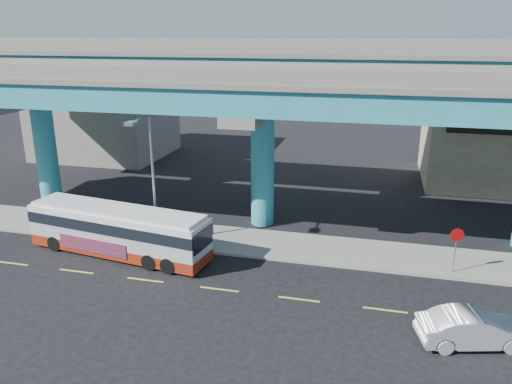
% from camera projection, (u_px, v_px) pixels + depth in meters
% --- Properties ---
extents(ground, '(120.00, 120.00, 0.00)m').
position_uv_depth(ground, '(221.00, 286.00, 25.03)').
color(ground, black).
rests_on(ground, ground).
extents(sidewalk, '(70.00, 4.00, 0.15)m').
position_uv_depth(sidewalk, '(249.00, 242.00, 30.08)').
color(sidewalk, gray).
rests_on(sidewalk, ground).
extents(lane_markings, '(58.00, 0.12, 0.01)m').
position_uv_depth(lane_markings, '(219.00, 289.00, 24.75)').
color(lane_markings, '#D8C64C').
rests_on(lane_markings, ground).
extents(viaduct, '(52.00, 12.40, 11.70)m').
position_uv_depth(viaduct, '(263.00, 84.00, 30.62)').
color(viaduct, teal).
rests_on(viaduct, ground).
extents(building_concrete, '(12.00, 10.00, 9.00)m').
position_uv_depth(building_concrete, '(104.00, 111.00, 50.40)').
color(building_concrete, gray).
rests_on(building_concrete, ground).
extents(transit_bus, '(11.13, 3.92, 2.80)m').
position_uv_depth(transit_bus, '(118.00, 229.00, 28.19)').
color(transit_bus, maroon).
rests_on(transit_bus, ground).
extents(sedan, '(3.75, 5.23, 1.47)m').
position_uv_depth(sedan, '(474.00, 329.00, 20.19)').
color(sedan, silver).
rests_on(sedan, ground).
extents(parked_car, '(2.37, 4.23, 1.33)m').
position_uv_depth(parked_car, '(83.00, 215.00, 32.49)').
color(parked_car, '#2E2E33').
rests_on(parked_car, sidewalk).
extents(street_lamp, '(0.50, 2.54, 7.80)m').
position_uv_depth(street_lamp, '(148.00, 163.00, 27.81)').
color(street_lamp, gray).
rests_on(street_lamp, sidewalk).
extents(stop_sign, '(0.72, 0.22, 2.47)m').
position_uv_depth(stop_sign, '(456.00, 241.00, 25.67)').
color(stop_sign, gray).
rests_on(stop_sign, sidewalk).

